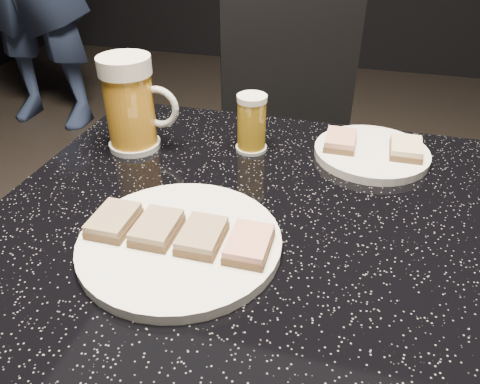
# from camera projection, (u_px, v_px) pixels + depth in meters

# --- Properties ---
(plate_large) EXTENTS (0.25, 0.25, 0.01)m
(plate_large) POSITION_uv_depth(u_px,v_px,m) (180.00, 242.00, 0.59)
(plate_large) COLOR white
(plate_large) RESTS_ON table
(plate_small) EXTENTS (0.19, 0.19, 0.01)m
(plate_small) POSITION_uv_depth(u_px,v_px,m) (371.00, 153.00, 0.78)
(plate_small) COLOR white
(plate_small) RESTS_ON table
(table) EXTENTS (0.70, 0.70, 0.75)m
(table) POSITION_uv_depth(u_px,v_px,m) (240.00, 341.00, 0.76)
(table) COLOR black
(table) RESTS_ON floor
(beer_mug) EXTENTS (0.13, 0.09, 0.16)m
(beer_mug) POSITION_uv_depth(u_px,v_px,m) (131.00, 104.00, 0.77)
(beer_mug) COLOR silver
(beer_mug) RESTS_ON table
(beer_tumbler) EXTENTS (0.05, 0.05, 0.10)m
(beer_tumbler) POSITION_uv_depth(u_px,v_px,m) (252.00, 123.00, 0.78)
(beer_tumbler) COLOR silver
(beer_tumbler) RESTS_ON table
(chair) EXTENTS (0.53, 0.53, 0.88)m
(chair) POSITION_uv_depth(u_px,v_px,m) (293.00, 138.00, 1.39)
(chair) COLOR black
(chair) RESTS_ON floor
(canapes_on_plate_large) EXTENTS (0.23, 0.07, 0.02)m
(canapes_on_plate_large) POSITION_uv_depth(u_px,v_px,m) (179.00, 232.00, 0.58)
(canapes_on_plate_large) COLOR #4C3521
(canapes_on_plate_large) RESTS_ON plate_large
(canapes_on_plate_small) EXTENTS (0.16, 0.07, 0.02)m
(canapes_on_plate_small) POSITION_uv_depth(u_px,v_px,m) (373.00, 144.00, 0.77)
(canapes_on_plate_small) COLOR #4C3521
(canapes_on_plate_small) RESTS_ON plate_small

